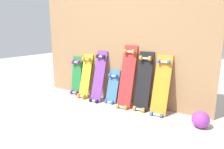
{
  "coord_description": "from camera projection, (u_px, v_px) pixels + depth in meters",
  "views": [
    {
      "loc": [
        1.42,
        -2.38,
        1.01
      ],
      "look_at": [
        0.0,
        -0.07,
        0.42
      ],
      "focal_mm": 31.66,
      "sensor_mm": 36.0,
      "label": 1
    }
  ],
  "objects": [
    {
      "name": "skateboard_orange",
      "position": [
        161.0,
        88.0,
        2.43
      ],
      "size": [
        0.2,
        0.28,
        0.8
      ],
      "color": "orange",
      "rests_on": "ground"
    },
    {
      "name": "rubber_ball",
      "position": [
        201.0,
        119.0,
        2.11
      ],
      "size": [
        0.18,
        0.18,
        0.18
      ],
      "primitive_type": "sphere",
      "color": "purple",
      "rests_on": "ground"
    },
    {
      "name": "skateboard_yellow",
      "position": [
        85.0,
        78.0,
        3.06
      ],
      "size": [
        0.17,
        0.26,
        0.73
      ],
      "color": "gold",
      "rests_on": "ground"
    },
    {
      "name": "ground_plane",
      "position": [
        114.0,
        101.0,
        2.93
      ],
      "size": [
        12.0,
        12.0,
        0.0
      ],
      "primitive_type": "plane",
      "color": "#B2AAA0"
    },
    {
      "name": "skateboard_purple",
      "position": [
        98.0,
        79.0,
        2.9
      ],
      "size": [
        0.17,
        0.29,
        0.8
      ],
      "color": "#6B338C",
      "rests_on": "ground"
    },
    {
      "name": "plywood_wall_panel",
      "position": [
        117.0,
        39.0,
        2.79
      ],
      "size": [
        2.64,
        0.04,
        1.8
      ],
      "primitive_type": "cube",
      "color": "#99724C",
      "rests_on": "ground"
    },
    {
      "name": "skateboard_black",
      "position": [
        143.0,
        84.0,
        2.56
      ],
      "size": [
        0.2,
        0.25,
        0.82
      ],
      "color": "black",
      "rests_on": "ground"
    },
    {
      "name": "skateboard_red",
      "position": [
        127.0,
        79.0,
        2.66
      ],
      "size": [
        0.2,
        0.29,
        0.9
      ],
      "color": "#B22626",
      "rests_on": "ground"
    },
    {
      "name": "skateboard_green",
      "position": [
        76.0,
        77.0,
        3.22
      ],
      "size": [
        0.18,
        0.17,
        0.67
      ],
      "color": "#1E7238",
      "rests_on": "ground"
    },
    {
      "name": "skateboard_blue",
      "position": [
        112.0,
        89.0,
        2.85
      ],
      "size": [
        0.17,
        0.21,
        0.54
      ],
      "color": "#386BAD",
      "rests_on": "ground"
    }
  ]
}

